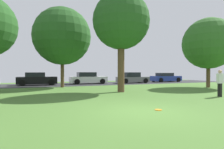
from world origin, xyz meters
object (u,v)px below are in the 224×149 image
(parked_car_black, at_px, (37,79))
(parked_car_blue, at_px, (166,78))
(person_thrower, at_px, (220,82))
(frisbee_disc, at_px, (158,110))
(oak_tree_center, at_px, (62,36))
(parked_car_grey, at_px, (132,78))
(oak_tree_left, at_px, (121,22))
(parked_car_white, at_px, (88,78))
(birch_tree_lone, at_px, (208,44))

(parked_car_black, xyz_separation_m, parked_car_blue, (17.63, 0.10, -0.04))
(person_thrower, distance_m, frisbee_disc, 6.11)
(oak_tree_center, bearing_deg, parked_car_grey, 19.35)
(oak_tree_left, height_order, parked_car_black, oak_tree_left)
(oak_tree_center, distance_m, frisbee_disc, 13.40)
(parked_car_white, height_order, parked_car_grey, parked_car_white)
(person_thrower, relative_size, parked_car_black, 0.39)
(birch_tree_lone, distance_m, parked_car_white, 13.74)
(birch_tree_lone, bearing_deg, parked_car_black, 148.32)
(person_thrower, bearing_deg, oak_tree_left, -37.20)
(parked_car_black, relative_size, parked_car_white, 0.92)
(parked_car_black, xyz_separation_m, parked_car_grey, (11.74, -0.47, -0.02))
(parked_car_blue, bearing_deg, parked_car_grey, -174.43)
(frisbee_disc, xyz_separation_m, parked_car_blue, (13.21, 16.18, 0.60))
(person_thrower, height_order, parked_car_blue, person_thrower)
(birch_tree_lone, bearing_deg, oak_tree_center, 156.67)
(person_thrower, bearing_deg, parked_car_blue, -108.20)
(oak_tree_left, height_order, parked_car_white, oak_tree_left)
(birch_tree_lone, xyz_separation_m, frisbee_disc, (-10.69, -6.76, -4.16))
(parked_car_white, xyz_separation_m, parked_car_grey, (5.87, -0.69, -0.02))
(parked_car_white, bearing_deg, parked_car_black, -177.91)
(parked_car_black, bearing_deg, oak_tree_center, -58.94)
(oak_tree_left, xyz_separation_m, person_thrower, (4.41, -4.61, -4.33))
(parked_car_black, bearing_deg, parked_car_blue, 0.33)
(parked_car_black, bearing_deg, person_thrower, -54.47)
(person_thrower, xyz_separation_m, frisbee_disc, (-5.78, -1.80, -0.88))
(birch_tree_lone, distance_m, oak_tree_left, 9.38)
(parked_car_black, relative_size, parked_car_grey, 0.98)
(oak_tree_left, relative_size, parked_car_grey, 1.75)
(parked_car_white, bearing_deg, oak_tree_center, -131.81)
(frisbee_disc, relative_size, parked_car_white, 0.06)
(birch_tree_lone, xyz_separation_m, oak_tree_center, (-12.83, 5.53, 0.73))
(oak_tree_left, relative_size, parked_car_blue, 1.66)
(frisbee_disc, distance_m, parked_car_black, 16.69)
(birch_tree_lone, distance_m, parked_car_blue, 10.39)
(birch_tree_lone, distance_m, oak_tree_center, 13.99)
(birch_tree_lone, height_order, parked_car_white, birch_tree_lone)
(parked_car_black, bearing_deg, parked_car_white, 2.09)
(parked_car_black, distance_m, parked_car_blue, 17.63)
(birch_tree_lone, relative_size, parked_car_white, 1.47)
(frisbee_disc, xyz_separation_m, parked_car_white, (1.45, 16.30, 0.64))
(birch_tree_lone, height_order, parked_car_grey, birch_tree_lone)
(birch_tree_lone, distance_m, parked_car_black, 18.10)
(parked_car_white, relative_size, parked_car_grey, 1.07)
(birch_tree_lone, relative_size, person_thrower, 4.06)
(person_thrower, distance_m, parked_car_white, 15.13)
(person_thrower, distance_m, parked_car_grey, 13.90)
(oak_tree_left, xyz_separation_m, parked_car_grey, (5.95, 9.20, -4.58))
(frisbee_disc, xyz_separation_m, parked_car_grey, (7.32, 15.61, 0.62))
(oak_tree_left, distance_m, person_thrower, 7.71)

